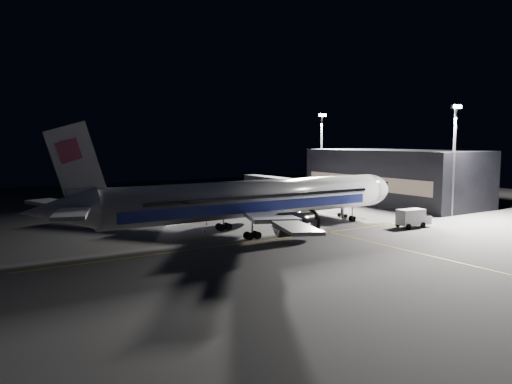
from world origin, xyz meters
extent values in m
plane|color=#4C4C4F|center=(0.00, 0.00, 0.00)|extent=(200.00, 200.00, 0.00)
cube|color=gold|center=(10.00, 0.00, 0.01)|extent=(0.25, 80.00, 0.01)
cube|color=gold|center=(0.00, -6.00, 0.01)|extent=(70.00, 0.25, 0.01)
cube|color=gold|center=(22.00, 10.00, 0.01)|extent=(0.25, 40.00, 0.01)
cylinder|color=silver|center=(0.00, 0.00, 5.30)|extent=(48.00, 5.60, 5.60)
ellipsoid|color=silver|center=(24.00, 0.00, 5.30)|extent=(8.96, 5.60, 5.60)
cube|color=black|center=(26.30, 0.00, 6.30)|extent=(2.20, 3.40, 0.90)
cone|color=silver|center=(-28.50, 0.00, 5.60)|extent=(9.00, 5.49, 5.49)
cube|color=#212C98|center=(-1.00, 2.78, 4.40)|extent=(42.24, 0.25, 1.50)
cube|color=#212C98|center=(-1.00, -2.78, 4.40)|extent=(42.24, 0.25, 1.50)
cube|color=silver|center=(-2.50, 8.00, 3.70)|extent=(11.36, 15.23, 1.53)
cube|color=silver|center=(-2.50, -8.00, 3.70)|extent=(11.36, 15.23, 1.53)
cube|color=silver|center=(-7.50, 20.50, 4.57)|extent=(8.57, 13.22, 1.31)
cube|color=silver|center=(-7.50, -20.50, 4.57)|extent=(8.57, 13.22, 1.31)
cube|color=silver|center=(-28.00, 5.20, 5.90)|extent=(6.20, 9.67, 0.45)
cube|color=silver|center=(-28.00, -5.20, 5.90)|extent=(6.20, 9.67, 0.45)
cube|color=white|center=(-26.20, 0.00, 11.50)|extent=(7.53, 0.40, 10.28)
cube|color=#C9446F|center=(-27.00, 0.00, 12.90)|extent=(3.22, 0.55, 3.22)
cylinder|color=#B7B7BF|center=(1.20, 9.00, 2.55)|extent=(5.60, 3.40, 3.40)
cylinder|color=#B7B7BF|center=(1.20, -9.00, 2.55)|extent=(5.60, 3.40, 3.40)
cylinder|color=#9999A0|center=(20.50, 0.00, 1.25)|extent=(0.26, 0.26, 2.50)
cylinder|color=black|center=(20.50, 0.00, 0.45)|extent=(0.90, 0.70, 0.90)
cylinder|color=#9999A0|center=(-3.00, 4.30, 1.25)|extent=(0.26, 0.26, 2.50)
cylinder|color=#9999A0|center=(-3.00, -4.30, 1.25)|extent=(0.26, 0.26, 2.50)
cylinder|color=black|center=(-3.00, 4.30, 0.55)|extent=(1.10, 1.60, 1.10)
cylinder|color=black|center=(-3.00, -4.30, 0.55)|extent=(1.10, 1.60, 1.10)
cube|color=black|center=(46.00, 14.00, 6.00)|extent=(18.00, 40.00, 12.00)
cube|color=brown|center=(36.95, 14.00, 5.00)|extent=(0.15, 36.00, 3.00)
cube|color=#B2B2B7|center=(22.00, 20.05, 4.60)|extent=(3.00, 33.90, 2.80)
cube|color=#B2B2B7|center=(22.00, 4.20, 4.60)|extent=(3.60, 3.20, 3.40)
cylinder|color=#9999A0|center=(22.00, 4.20, 1.55)|extent=(0.70, 0.70, 3.10)
cylinder|color=black|center=(22.00, 3.30, 0.35)|extent=(0.70, 0.30, 0.70)
cylinder|color=black|center=(22.00, 5.10, 0.35)|extent=(0.70, 0.30, 0.70)
cylinder|color=#59595E|center=(40.00, 32.00, 10.00)|extent=(0.44, 0.44, 20.00)
cube|color=#59595E|center=(40.00, 32.00, 20.30)|extent=(2.40, 0.50, 0.80)
cube|color=white|center=(40.00, 31.65, 20.30)|extent=(2.20, 0.15, 0.60)
cylinder|color=#59595E|center=(40.00, -6.00, 10.00)|extent=(0.44, 0.44, 20.00)
cube|color=#59595E|center=(40.00, -6.00, 20.30)|extent=(2.40, 0.50, 0.80)
cube|color=white|center=(40.00, -6.35, 20.30)|extent=(2.20, 0.15, 0.60)
cube|color=silver|center=(23.89, -10.02, 1.76)|extent=(4.72, 2.65, 2.50)
cube|color=silver|center=(26.61, -10.26, 1.08)|extent=(1.99, 2.30, 1.36)
cube|color=black|center=(26.61, -10.26, 1.65)|extent=(1.52, 2.04, 0.57)
cylinder|color=black|center=(25.58, -8.97, 0.45)|extent=(0.93, 0.36, 0.91)
cylinder|color=black|center=(25.37, -11.35, 0.45)|extent=(0.93, 0.36, 0.91)
cylinder|color=black|center=(22.41, -8.70, 0.45)|extent=(0.93, 0.36, 0.91)
cylinder|color=black|center=(22.21, -11.08, 0.45)|extent=(0.93, 0.36, 0.91)
cube|color=black|center=(-6.88, 18.72, 0.86)|extent=(2.79, 1.79, 1.26)
cube|color=black|center=(-6.88, 18.72, 1.66)|extent=(1.18, 1.18, 0.69)
sphere|color=#FFF2CC|center=(-7.48, 17.84, 0.86)|extent=(0.30, 0.30, 0.30)
sphere|color=#FFF2CC|center=(-6.33, 17.81, 0.86)|extent=(0.30, 0.30, 0.30)
cylinder|color=black|center=(-5.82, 19.66, 0.34)|extent=(0.69, 0.27, 0.69)
cylinder|color=black|center=(-5.88, 17.72, 0.34)|extent=(0.69, 0.27, 0.69)
cylinder|color=black|center=(-7.88, 19.72, 0.34)|extent=(0.69, 0.27, 0.69)
cylinder|color=black|center=(-7.94, 17.78, 0.34)|extent=(0.69, 0.27, 0.69)
cone|color=#E04E09|center=(-6.49, 4.00, 0.26)|extent=(0.35, 0.35, 0.53)
cone|color=#E04E09|center=(-0.47, 14.00, 0.27)|extent=(0.36, 0.36, 0.54)
cone|color=#E04E09|center=(-3.07, 10.11, 0.27)|extent=(0.36, 0.36, 0.54)
camera|label=1|loc=(-40.52, -64.31, 14.28)|focal=35.00mm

